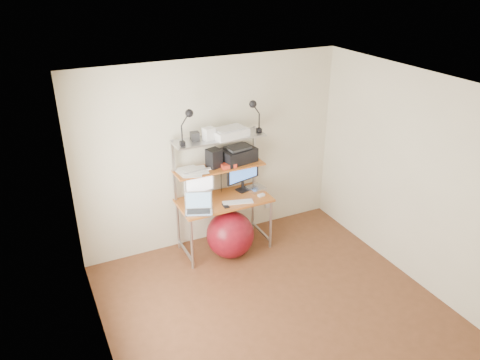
{
  "coord_description": "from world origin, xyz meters",
  "views": [
    {
      "loc": [
        -2.15,
        -3.49,
        3.56
      ],
      "look_at": [
        0.09,
        1.15,
        1.12
      ],
      "focal_mm": 35.0,
      "sensor_mm": 36.0,
      "label": 1
    }
  ],
  "objects_px": {
    "printer": "(238,154)",
    "monitor_silver": "(199,184)",
    "monitor_black": "(243,172)",
    "laptop": "(199,207)",
    "exercise_ball": "(230,234)"
  },
  "relations": [
    {
      "from": "printer",
      "to": "monitor_silver",
      "type": "bearing_deg",
      "value": 179.32
    },
    {
      "from": "printer",
      "to": "exercise_ball",
      "type": "distance_m",
      "value": 1.05
    },
    {
      "from": "monitor_black",
      "to": "printer",
      "type": "relative_size",
      "value": 1.06
    },
    {
      "from": "monitor_silver",
      "to": "monitor_black",
      "type": "distance_m",
      "value": 0.65
    },
    {
      "from": "laptop",
      "to": "exercise_ball",
      "type": "xyz_separation_m",
      "value": [
        0.4,
        -0.05,
        -0.48
      ]
    },
    {
      "from": "exercise_ball",
      "to": "laptop",
      "type": "bearing_deg",
      "value": 173.22
    },
    {
      "from": "laptop",
      "to": "exercise_ball",
      "type": "relative_size",
      "value": 0.66
    },
    {
      "from": "monitor_black",
      "to": "laptop",
      "type": "xyz_separation_m",
      "value": [
        -0.75,
        -0.29,
        -0.21
      ]
    },
    {
      "from": "monitor_black",
      "to": "printer",
      "type": "height_order",
      "value": "printer"
    },
    {
      "from": "monitor_black",
      "to": "laptop",
      "type": "relative_size",
      "value": 1.26
    },
    {
      "from": "monitor_silver",
      "to": "exercise_ball",
      "type": "distance_m",
      "value": 0.79
    },
    {
      "from": "printer",
      "to": "exercise_ball",
      "type": "bearing_deg",
      "value": -138.13
    },
    {
      "from": "exercise_ball",
      "to": "printer",
      "type": "bearing_deg",
      "value": 51.85
    },
    {
      "from": "laptop",
      "to": "printer",
      "type": "relative_size",
      "value": 0.84
    },
    {
      "from": "printer",
      "to": "exercise_ball",
      "type": "relative_size",
      "value": 0.79
    }
  ]
}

